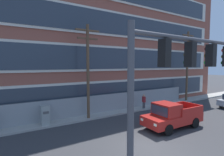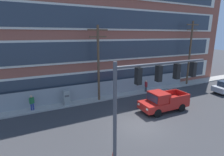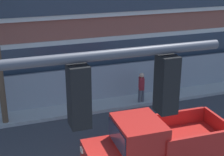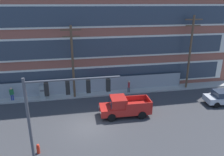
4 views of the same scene
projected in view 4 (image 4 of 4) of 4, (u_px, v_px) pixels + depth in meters
The scene contains 13 objects.
ground_plane at pixel (87, 127), 19.58m from camera, with size 160.00×160.00×0.00m, color #38383A.
sidewalk_building_side at pixel (82, 94), 26.36m from camera, with size 80.00×1.84×0.16m, color #9E9B93.
brick_mill_building at pixel (82, 14), 29.76m from camera, with size 40.35×12.17×18.27m.
chain_link_fence at pixel (76, 87), 26.30m from camera, with size 27.06×0.06×1.94m.
traffic_signal_mast at pixel (60, 98), 14.55m from camera, with size 6.35×0.43×6.11m.
pickup_truck_red at pixel (124, 107), 21.29m from camera, with size 5.02×2.16×2.00m.
sedan_silver at pixel (224, 97), 23.78m from camera, with size 4.30×2.14×1.56m.
utility_pole_near_corner at pixel (73, 60), 24.13m from camera, with size 2.20×0.26×8.34m.
utility_pole_midblock at pixel (190, 50), 26.78m from camera, with size 2.20×0.26×9.20m.
electrical_cabinet at pixel (43, 93), 24.90m from camera, with size 0.63×0.56×1.70m.
pedestrian_near_cabinet at pixel (12, 93), 24.35m from camera, with size 0.47×0.43×1.69m.
pedestrian_by_fence at pixel (129, 86), 26.47m from camera, with size 0.34×0.45×1.69m.
fire_hydrant at pixel (38, 149), 16.09m from camera, with size 0.24×0.24×0.78m.
Camera 4 is at (-1.07, -17.16, 10.60)m, focal length 35.00 mm.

